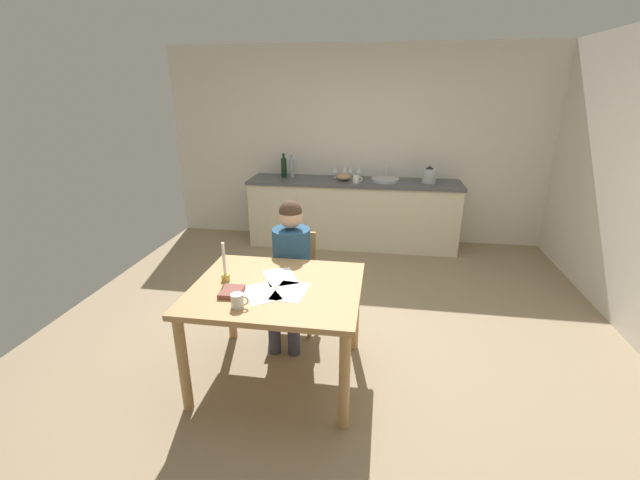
% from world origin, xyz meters
% --- Properties ---
extents(ground_plane, '(5.20, 5.20, 0.04)m').
position_xyz_m(ground_plane, '(0.00, 0.00, -0.02)').
color(ground_plane, '#937F60').
extents(wall_back, '(5.20, 0.12, 2.60)m').
position_xyz_m(wall_back, '(0.00, 2.60, 1.30)').
color(wall_back, silver).
rests_on(wall_back, ground).
extents(kitchen_counter, '(2.80, 0.64, 0.90)m').
position_xyz_m(kitchen_counter, '(0.00, 2.24, 0.45)').
color(kitchen_counter, beige).
rests_on(kitchen_counter, ground).
extents(dining_table, '(1.18, 0.99, 0.75)m').
position_xyz_m(dining_table, '(-0.31, -0.66, 0.64)').
color(dining_table, tan).
rests_on(dining_table, ground).
extents(chair_at_table, '(0.41, 0.41, 0.86)m').
position_xyz_m(chair_at_table, '(-0.35, 0.08, 0.48)').
color(chair_at_table, tan).
rests_on(chair_at_table, ground).
extents(person_seated, '(0.33, 0.60, 1.19)m').
position_xyz_m(person_seated, '(-0.35, -0.07, 0.68)').
color(person_seated, navy).
rests_on(person_seated, ground).
extents(coffee_mug, '(0.12, 0.08, 0.09)m').
position_xyz_m(coffee_mug, '(-0.48, -0.98, 0.80)').
color(coffee_mug, white).
rests_on(coffee_mug, dining_table).
extents(candlestick, '(0.06, 0.06, 0.29)m').
position_xyz_m(candlestick, '(-0.70, -0.63, 0.83)').
color(candlestick, gold).
rests_on(candlestick, dining_table).
extents(book_magazine, '(0.15, 0.18, 0.03)m').
position_xyz_m(book_magazine, '(-0.58, -0.82, 0.77)').
color(book_magazine, brown).
rests_on(book_magazine, dining_table).
extents(paper_letter, '(0.32, 0.36, 0.00)m').
position_xyz_m(paper_letter, '(-0.32, -0.51, 0.75)').
color(paper_letter, white).
rests_on(paper_letter, dining_table).
extents(paper_bill, '(0.24, 0.32, 0.00)m').
position_xyz_m(paper_bill, '(-0.20, -0.72, 0.75)').
color(paper_bill, white).
rests_on(paper_bill, dining_table).
extents(paper_envelope, '(0.34, 0.36, 0.00)m').
position_xyz_m(paper_envelope, '(-0.39, -0.78, 0.75)').
color(paper_envelope, white).
rests_on(paper_envelope, dining_table).
extents(sink_unit, '(0.36, 0.36, 0.24)m').
position_xyz_m(sink_unit, '(0.41, 2.24, 0.92)').
color(sink_unit, '#B2B7BC').
rests_on(sink_unit, kitchen_counter).
extents(bottle_oil, '(0.08, 0.08, 0.32)m').
position_xyz_m(bottle_oil, '(-0.97, 2.32, 1.04)').
color(bottle_oil, black).
rests_on(bottle_oil, kitchen_counter).
extents(bottle_vinegar, '(0.07, 0.07, 0.31)m').
position_xyz_m(bottle_vinegar, '(-0.85, 2.29, 1.03)').
color(bottle_vinegar, '#8C999E').
rests_on(bottle_vinegar, kitchen_counter).
extents(mixing_bowl, '(0.20, 0.20, 0.09)m').
position_xyz_m(mixing_bowl, '(-0.14, 2.23, 0.94)').
color(mixing_bowl, tan).
rests_on(mixing_bowl, kitchen_counter).
extents(stovetop_kettle, '(0.18, 0.18, 0.22)m').
position_xyz_m(stovetop_kettle, '(0.97, 2.24, 1.00)').
color(stovetop_kettle, '#B7BABF').
rests_on(stovetop_kettle, kitchen_counter).
extents(wine_glass_near_sink, '(0.07, 0.07, 0.15)m').
position_xyz_m(wine_glass_near_sink, '(0.06, 2.39, 1.01)').
color(wine_glass_near_sink, silver).
rests_on(wine_glass_near_sink, kitchen_counter).
extents(wine_glass_by_kettle, '(0.07, 0.07, 0.15)m').
position_xyz_m(wine_glass_by_kettle, '(-0.06, 2.39, 1.01)').
color(wine_glass_by_kettle, silver).
rests_on(wine_glass_by_kettle, kitchen_counter).
extents(wine_glass_back_left, '(0.07, 0.07, 0.15)m').
position_xyz_m(wine_glass_back_left, '(-0.14, 2.39, 1.01)').
color(wine_glass_back_left, silver).
rests_on(wine_glass_back_left, kitchen_counter).
extents(wine_glass_back_right, '(0.07, 0.07, 0.15)m').
position_xyz_m(wine_glass_back_right, '(-0.27, 2.39, 1.01)').
color(wine_glass_back_right, silver).
rests_on(wine_glass_back_right, kitchen_counter).
extents(teacup_on_counter, '(0.12, 0.09, 0.10)m').
position_xyz_m(teacup_on_counter, '(0.04, 2.09, 0.95)').
color(teacup_on_counter, white).
rests_on(teacup_on_counter, kitchen_counter).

